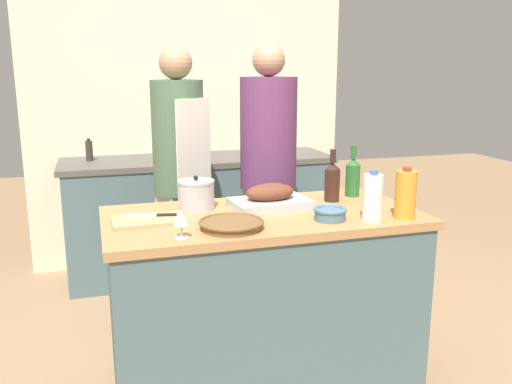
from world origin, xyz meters
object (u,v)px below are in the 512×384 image
object	(u,v)px
condiment_bottle_short	(89,151)
cutting_board	(149,221)
condiment_bottle_extra	(200,146)
knife_chef	(152,215)
stock_pot	(196,194)
juice_jug	(406,194)
wicker_basket	(231,224)
wine_glass_left	(181,218)
roasting_pan	(270,199)
mixing_bowl	(330,213)
person_cook_guest	(268,168)
condiment_bottle_tall	(178,149)
milk_jug	(373,197)
wine_bottle_dark	(353,176)
wine_bottle_green	(332,181)
person_cook_aproned	(180,171)

from	to	relation	value
condiment_bottle_short	cutting_board	bearing A→B (deg)	-81.70
condiment_bottle_extra	knife_chef	bearing A→B (deg)	-107.96
stock_pot	juice_jug	distance (m)	0.98
wicker_basket	wine_glass_left	bearing A→B (deg)	-163.52
wicker_basket	stock_pot	bearing A→B (deg)	101.89
roasting_pan	mixing_bowl	distance (m)	0.34
condiment_bottle_short	person_cook_guest	bearing A→B (deg)	-40.04
juice_jug	knife_chef	xyz separation A→B (m)	(-1.11, 0.30, -0.09)
stock_pot	condiment_bottle_tall	size ratio (longest dim) A/B	1.16
milk_jug	condiment_bottle_short	bearing A→B (deg)	122.01
cutting_board	stock_pot	size ratio (longest dim) A/B	1.83
stock_pot	knife_chef	size ratio (longest dim) A/B	0.76
roasting_pan	stock_pot	bearing A→B (deg)	165.00
stock_pot	wine_bottle_dark	bearing A→B (deg)	1.83
wicker_basket	wine_bottle_green	distance (m)	0.71
wine_bottle_dark	condiment_bottle_tall	size ratio (longest dim) A/B	1.76
juice_jug	condiment_bottle_short	xyz separation A→B (m)	(-1.37, 1.95, -0.02)
wicker_basket	roasting_pan	bearing A→B (deg)	46.76
person_cook_guest	roasting_pan	bearing A→B (deg)	-115.70
knife_chef	condiment_bottle_short	distance (m)	1.67
knife_chef	condiment_bottle_tall	bearing A→B (deg)	76.93
condiment_bottle_short	condiment_bottle_extra	world-z (taller)	condiment_bottle_short
wicker_basket	stock_pot	size ratio (longest dim) A/B	1.56
milk_jug	condiment_bottle_tall	world-z (taller)	milk_jug
condiment_bottle_short	condiment_bottle_extra	xyz separation A→B (m)	(0.82, 0.07, -0.01)
person_cook_guest	wine_bottle_green	bearing A→B (deg)	-87.24
mixing_bowl	person_cook_guest	world-z (taller)	person_cook_guest
wine_bottle_dark	condiment_bottle_tall	world-z (taller)	wine_bottle_dark
condiment_bottle_tall	juice_jug	bearing A→B (deg)	-68.18
roasting_pan	milk_jug	world-z (taller)	milk_jug
stock_pot	knife_chef	xyz separation A→B (m)	(-0.23, -0.14, -0.05)
juice_jug	wine_bottle_dark	xyz separation A→B (m)	(-0.03, 0.47, -0.00)
cutting_board	stock_pot	bearing A→B (deg)	35.90
juice_jug	condiment_bottle_tall	world-z (taller)	juice_jug
person_cook_aproned	person_cook_guest	distance (m)	0.55
mixing_bowl	condiment_bottle_short	xyz separation A→B (m)	(-1.03, 1.88, 0.06)
wine_glass_left	condiment_bottle_short	xyz separation A→B (m)	(-0.35, 1.95, 0.01)
cutting_board	mixing_bowl	xyz separation A→B (m)	(0.79, -0.19, 0.02)
mixing_bowl	condiment_bottle_extra	bearing A→B (deg)	96.14
condiment_bottle_tall	person_cook_aproned	world-z (taller)	person_cook_aproned
condiment_bottle_extra	wine_glass_left	bearing A→B (deg)	-103.16
wicker_basket	person_cook_aproned	world-z (taller)	person_cook_aproned
wicker_basket	juice_jug	distance (m)	0.81
wicker_basket	mixing_bowl	bearing A→B (deg)	0.49
wine_glass_left	condiment_bottle_short	size ratio (longest dim) A/B	0.73
wine_bottle_green	wine_glass_left	xyz separation A→B (m)	(-0.84, -0.40, -0.02)
knife_chef	condiment_bottle_tall	xyz separation A→B (m)	(0.36, 1.56, 0.07)
wine_bottle_green	wine_bottle_dark	xyz separation A→B (m)	(0.15, 0.07, 0.00)
person_cook_aproned	person_cook_guest	xyz separation A→B (m)	(0.54, -0.06, 0.00)
wine_bottle_dark	person_cook_aproned	xyz separation A→B (m)	(-0.82, 0.65, -0.05)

